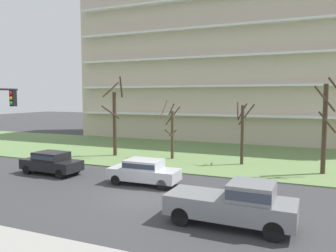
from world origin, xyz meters
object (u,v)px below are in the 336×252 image
object	(u,v)px
tree_far_left	(115,119)
sedan_black_center_right	(51,162)
tree_right	(325,126)
tree_left	(172,131)
sedan_silver_center_left	(144,171)
pickup_gray_near_left	(236,203)
tree_center	(242,131)

from	to	relation	value
tree_far_left	sedan_black_center_right	distance (m)	8.17
tree_right	tree_far_left	bearing A→B (deg)	177.60
tree_left	sedan_silver_center_left	distance (m)	8.66
tree_right	sedan_silver_center_left	xyz separation A→B (m)	(-10.46, -7.03, -2.59)
tree_far_left	sedan_black_center_right	world-z (taller)	tree_far_left
sedan_silver_center_left	tree_far_left	bearing A→B (deg)	-49.53
tree_right	pickup_gray_near_left	bearing A→B (deg)	-108.70
tree_center	sedan_silver_center_left	bearing A→B (deg)	-119.14
pickup_gray_near_left	sedan_silver_center_left	bearing A→B (deg)	147.28
tree_far_left	sedan_silver_center_left	size ratio (longest dim) A/B	1.64
tree_center	tree_far_left	bearing A→B (deg)	-177.53
tree_right	tree_left	bearing A→B (deg)	173.63
pickup_gray_near_left	sedan_black_center_right	world-z (taller)	pickup_gray_near_left
tree_left	pickup_gray_near_left	xyz separation A→B (m)	(8.07, -12.87, -1.49)
tree_far_left	tree_center	world-z (taller)	tree_far_left
tree_right	sedan_silver_center_left	world-z (taller)	tree_right
tree_center	sedan_silver_center_left	distance (m)	9.62
sedan_black_center_right	pickup_gray_near_left	bearing A→B (deg)	165.13
tree_far_left	sedan_black_center_right	bearing A→B (deg)	-93.38
tree_left	sedan_black_center_right	distance (m)	10.32
tree_center	sedan_black_center_right	size ratio (longest dim) A/B	1.12
tree_far_left	pickup_gray_near_left	world-z (taller)	tree_far_left
tree_far_left	sedan_silver_center_left	bearing A→B (deg)	-48.47
tree_right	sedan_black_center_right	world-z (taller)	tree_right
sedan_black_center_right	sedan_silver_center_left	bearing A→B (deg)	-176.87
sedan_silver_center_left	sedan_black_center_right	world-z (taller)	same
tree_left	pickup_gray_near_left	distance (m)	15.26
tree_right	pickup_gray_near_left	size ratio (longest dim) A/B	1.24
tree_left	sedan_silver_center_left	xyz separation A→B (m)	(1.51, -8.36, -1.64)
pickup_gray_near_left	sedan_silver_center_left	size ratio (longest dim) A/B	1.23
tree_left	tree_right	size ratio (longest dim) A/B	0.76
tree_far_left	sedan_silver_center_left	world-z (taller)	tree_far_left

